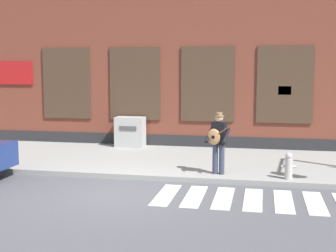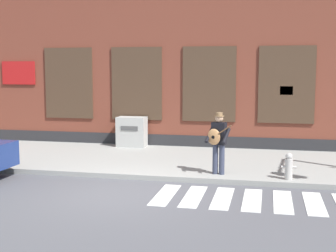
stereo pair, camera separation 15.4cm
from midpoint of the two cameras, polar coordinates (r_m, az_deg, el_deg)
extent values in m
plane|color=#4C4C51|center=(11.45, -6.28, -8.23)|extent=(160.00, 160.00, 0.00)
cube|color=gray|center=(15.07, -1.77, -4.19)|extent=(28.00, 4.90, 0.14)
cube|color=brown|center=(19.15, 1.30, 9.31)|extent=(28.00, 4.00, 7.52)
cube|color=#28282B|center=(17.37, 0.08, -1.99)|extent=(28.00, 0.04, 0.55)
cube|color=#473323|center=(18.40, -12.47, 5.12)|extent=(1.93, 0.06, 2.69)
cube|color=black|center=(18.39, -12.48, 5.12)|extent=(1.81, 0.03, 2.57)
cube|color=#473323|center=(17.47, -4.30, 5.17)|extent=(1.93, 0.06, 2.69)
cube|color=black|center=(17.46, -4.31, 5.17)|extent=(1.81, 0.03, 2.57)
cube|color=#473323|center=(16.94, 4.58, 5.11)|extent=(1.93, 0.06, 2.69)
cube|color=black|center=(16.93, 4.58, 5.11)|extent=(1.81, 0.03, 2.57)
cube|color=#473323|center=(16.82, 13.80, 4.91)|extent=(1.93, 0.06, 2.69)
cube|color=black|center=(16.81, 13.80, 4.91)|extent=(1.81, 0.03, 2.57)
cube|color=red|center=(19.33, -18.25, 6.16)|extent=(1.40, 0.04, 0.90)
cube|color=yellow|center=(16.81, 13.78, 4.23)|extent=(0.44, 0.02, 0.30)
cube|color=silver|center=(11.28, -0.62, -8.38)|extent=(0.42, 1.90, 0.01)
cube|color=silver|center=(11.16, 2.85, -8.56)|extent=(0.42, 1.90, 0.01)
cube|color=silver|center=(11.09, 6.38, -8.71)|extent=(0.42, 1.90, 0.01)
cube|color=silver|center=(11.05, 9.95, -8.82)|extent=(0.42, 1.90, 0.01)
cube|color=silver|center=(11.06, 13.53, -8.91)|extent=(0.42, 1.90, 0.01)
cube|color=silver|center=(11.10, 17.10, -8.96)|extent=(0.42, 1.90, 0.01)
cube|color=silver|center=(13.47, -18.97, -3.03)|extent=(0.06, 0.24, 0.12)
cylinder|color=#33384C|center=(12.79, 6.22, -4.08)|extent=(0.15, 0.15, 0.82)
cylinder|color=#33384C|center=(12.83, 5.43, -4.03)|extent=(0.15, 0.15, 0.82)
cube|color=black|center=(12.70, 5.88, -0.90)|extent=(0.42, 0.30, 0.61)
sphere|color=tan|center=(12.65, 5.91, 0.96)|extent=(0.22, 0.22, 0.22)
cylinder|color=olive|center=(12.65, 5.91, 1.23)|extent=(0.28, 0.28, 0.02)
cylinder|color=olive|center=(12.64, 5.91, 1.45)|extent=(0.18, 0.18, 0.09)
cylinder|color=black|center=(12.54, 6.76, -1.20)|extent=(0.21, 0.52, 0.39)
cylinder|color=black|center=(12.70, 4.71, -1.07)|extent=(0.21, 0.52, 0.39)
ellipsoid|color=#B77F4C|center=(12.57, 5.26, -1.32)|extent=(0.38, 0.20, 0.44)
cylinder|color=black|center=(12.52, 5.17, -1.36)|extent=(0.09, 0.03, 0.09)
cylinder|color=brown|center=(12.44, 6.36, -0.59)|extent=(0.47, 0.15, 0.34)
cube|color=#ADADA8|center=(17.24, -4.88, -0.71)|extent=(1.06, 0.60, 1.09)
cube|color=#4C4C4C|center=(16.92, -5.18, -0.30)|extent=(0.63, 0.02, 0.16)
cylinder|color=#B2ADA8|center=(12.57, 14.15, -5.07)|extent=(0.20, 0.20, 0.55)
sphere|color=#B2ADA8|center=(12.50, 14.19, -3.57)|extent=(0.18, 0.18, 0.18)
cylinder|color=#B2ADA8|center=(12.55, 13.51, -4.81)|extent=(0.10, 0.07, 0.07)
cylinder|color=#B2ADA8|center=(12.56, 14.79, -4.84)|extent=(0.10, 0.07, 0.07)
camera|label=1|loc=(0.08, -90.35, -0.04)|focal=50.00mm
camera|label=2|loc=(0.08, 89.65, 0.04)|focal=50.00mm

